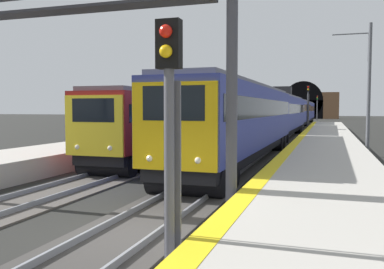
{
  "coord_description": "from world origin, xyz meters",
  "views": [
    {
      "loc": [
        -8.62,
        -4.33,
        2.94
      ],
      "look_at": [
        6.58,
        0.64,
        1.93
      ],
      "focal_mm": 38.93,
      "sensor_mm": 36.0,
      "label": 1
    }
  ],
  "objects": [
    {
      "name": "train_main_approaching",
      "position": [
        43.75,
        0.0,
        2.4
      ],
      "size": [
        81.05,
        3.16,
        5.08
      ],
      "rotation": [
        0.0,
        0.0,
        3.13
      ],
      "color": "navy",
      "rests_on": "ground_plane"
    },
    {
      "name": "railway_signal_mid",
      "position": [
        44.59,
        -1.99,
        3.33
      ],
      "size": [
        0.39,
        0.38,
        5.74
      ],
      "rotation": [
        0.0,
        0.0,
        3.14
      ],
      "color": "#38383D",
      "rests_on": "ground_plane"
    },
    {
      "name": "platform_right",
      "position": [
        0.0,
        -4.26,
        0.46
      ],
      "size": [
        112.0,
        3.96,
        0.91
      ],
      "primitive_type": "cube",
      "color": "#ADA89E",
      "rests_on": "ground_plane"
    },
    {
      "name": "tunnel_portal",
      "position": [
        113.14,
        2.3,
        3.71
      ],
      "size": [
        3.01,
        19.1,
        10.69
      ],
      "color": "brown",
      "rests_on": "ground_plane"
    },
    {
      "name": "railway_signal_near",
      "position": [
        -2.58,
        -1.99,
        2.56
      ],
      "size": [
        0.39,
        0.38,
        4.3
      ],
      "rotation": [
        0.0,
        0.0,
        3.14
      ],
      "color": "#4C4C54",
      "rests_on": "ground_plane"
    },
    {
      "name": "overhead_signal_gantry",
      "position": [
        1.39,
        2.3,
        4.94
      ],
      "size": [
        0.7,
        9.05,
        6.44
      ],
      "color": "#3F3F47",
      "rests_on": "ground_plane"
    },
    {
      "name": "catenary_mast_near",
      "position": [
        18.51,
        -6.61,
        4.13
      ],
      "size": [
        0.22,
        2.26,
        8.02
      ],
      "color": "#595B60",
      "rests_on": "ground_plane"
    },
    {
      "name": "railway_signal_far",
      "position": [
        90.64,
        -1.99,
        3.51
      ],
      "size": [
        0.39,
        0.38,
        5.86
      ],
      "rotation": [
        0.0,
        0.0,
        3.14
      ],
      "color": "#4C4C54",
      "rests_on": "ground_plane"
    },
    {
      "name": "platform_right_edge_strip",
      "position": [
        0.0,
        -2.53,
        0.92
      ],
      "size": [
        112.0,
        0.5,
        0.01
      ],
      "primitive_type": "cube",
      "color": "yellow",
      "rests_on": "platform_right"
    },
    {
      "name": "ground_plane",
      "position": [
        0.0,
        0.0,
        0.0
      ],
      "size": [
        320.0,
        320.0,
        0.0
      ],
      "primitive_type": "plane",
      "color": "black"
    },
    {
      "name": "track_main_line",
      "position": [
        0.0,
        0.0,
        0.04
      ],
      "size": [
        160.0,
        2.65,
        0.21
      ],
      "color": "#383533",
      "rests_on": "ground_plane"
    },
    {
      "name": "train_adjacent_platform",
      "position": [
        25.16,
        4.61,
        2.21
      ],
      "size": [
        38.03,
        2.77,
        4.75
      ],
      "rotation": [
        0.0,
        0.0,
        3.14
      ],
      "color": "maroon",
      "rests_on": "ground_plane"
    }
  ]
}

